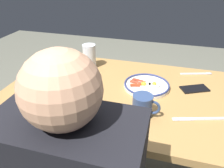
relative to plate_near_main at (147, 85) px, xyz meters
name	(u,v)px	position (x,y,z in m)	size (l,w,h in m)	color
dining_table	(119,108)	(0.13, 0.07, -0.13)	(1.22, 0.77, 0.73)	#A77C45
plate_near_main	(147,85)	(0.00, 0.00, 0.00)	(0.25, 0.25, 0.04)	silver
plate_center_pancakes	(41,84)	(0.55, 0.15, 0.01)	(0.28, 0.28, 0.06)	silver
coffee_mug	(143,106)	(-0.02, 0.25, 0.04)	(0.12, 0.09, 0.10)	#334772
drinking_glass	(89,57)	(0.39, -0.16, 0.05)	(0.08, 0.08, 0.15)	silver
cell_phone	(195,89)	(-0.25, -0.05, -0.01)	(0.14, 0.07, 0.01)	black
fork_near	(196,74)	(-0.27, -0.24, -0.01)	(0.19, 0.07, 0.01)	silver
fork_far	(88,111)	(0.23, 0.29, -0.01)	(0.18, 0.10, 0.01)	silver
butter_knife	(199,119)	(-0.26, 0.21, -0.01)	(0.23, 0.08, 0.01)	silver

